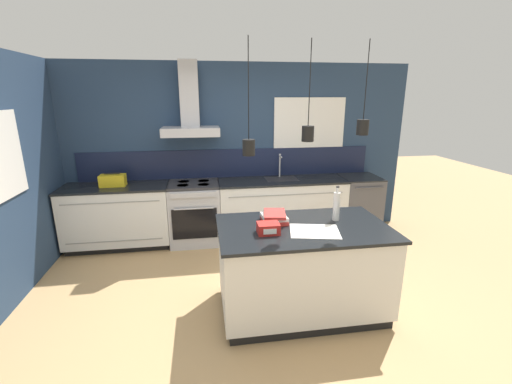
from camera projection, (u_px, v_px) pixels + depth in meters
The scene contains 13 objects.
ground_plane at pixel (247, 302), 3.67m from camera, with size 16.00×16.00×0.00m, color tan.
wall_back at pixel (228, 148), 5.19m from camera, with size 5.60×2.35×2.60m.
wall_left at pixel (10, 177), 3.61m from camera, with size 0.08×3.80×2.60m.
counter_run_left at pixel (118, 216), 4.91m from camera, with size 1.46×0.64×0.91m.
counter_run_sink at pixel (281, 208), 5.27m from camera, with size 1.92×0.64×1.27m.
oven_range at pixel (195, 213), 5.06m from camera, with size 0.72×0.66×0.91m.
dishwasher at pixel (358, 204), 5.45m from camera, with size 0.58×0.65×0.91m.
kitchen_island at pixel (302, 268), 3.44m from camera, with size 1.66×0.99×0.91m.
bottle_on_island at pixel (336, 206), 3.44m from camera, with size 0.07×0.07×0.36m.
book_stack at pixel (274, 217), 3.42m from camera, with size 0.26×0.33×0.10m.
red_supply_box at pixel (268, 228), 3.14m from camera, with size 0.20×0.16×0.10m.
paper_pile at pixel (315, 231), 3.19m from camera, with size 0.52×0.44×0.01m.
yellow_toolbox at pixel (113, 180), 4.76m from camera, with size 0.34×0.18×0.19m.
Camera 1 is at (-0.41, -3.18, 2.14)m, focal length 24.00 mm.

